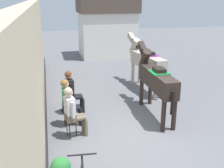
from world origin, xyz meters
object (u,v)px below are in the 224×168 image
at_px(seated_visitor_middle, 69,100).
at_px(seated_visitor_far, 72,90).
at_px(saddled_horse_far, 146,61).
at_px(saddled_horse_near, 156,79).
at_px(seated_visitor_near, 72,110).

distance_m(seated_visitor_middle, seated_visitor_far, 0.85).
height_order(seated_visitor_middle, saddled_horse_far, saddled_horse_far).
bearing_deg(seated_visitor_middle, seated_visitor_far, 78.50).
distance_m(saddled_horse_near, saddled_horse_far, 2.38).
xyz_separation_m(seated_visitor_middle, seated_visitor_far, (0.17, 0.83, 0.00)).
distance_m(seated_visitor_near, saddled_horse_near, 2.77).
distance_m(seated_visitor_near, saddled_horse_far, 4.48).
xyz_separation_m(seated_visitor_middle, saddled_horse_far, (3.19, 2.45, 0.38)).
distance_m(seated_visitor_middle, saddled_horse_near, 2.68).
bearing_deg(seated_visitor_near, seated_visitor_far, 84.99).
xyz_separation_m(seated_visitor_middle, saddled_horse_near, (2.65, 0.14, 0.38)).
height_order(seated_visitor_near, saddled_horse_far, saddled_horse_far).
bearing_deg(saddled_horse_near, saddled_horse_far, 76.65).
bearing_deg(saddled_horse_far, seated_visitor_far, -151.75).
relative_size(seated_visitor_middle, saddled_horse_near, 0.46).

